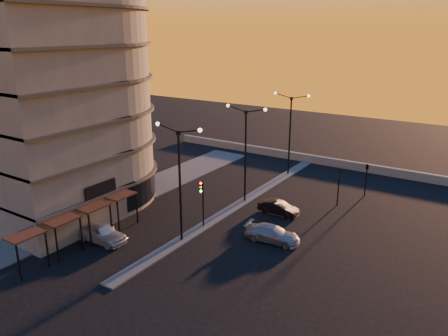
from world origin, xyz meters
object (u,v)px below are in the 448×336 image
at_px(streetlamp_mid, 246,147).
at_px(car_sedan, 278,208).
at_px(traffic_light_main, 202,196).
at_px(car_hatchback, 101,232).
at_px(car_wagon, 272,234).

xyz_separation_m(streetlamp_mid, car_sedan, (4.14, -0.94, -4.97)).
distance_m(traffic_light_main, car_sedan, 7.78).
bearing_deg(car_hatchback, streetlamp_mid, -23.55).
bearing_deg(car_wagon, traffic_light_main, 93.92).
height_order(car_hatchback, car_sedan, car_hatchback).
bearing_deg(traffic_light_main, car_hatchback, -129.48).
bearing_deg(traffic_light_main, car_sedan, 56.21).
bearing_deg(car_sedan, traffic_light_main, 147.44).
relative_size(streetlamp_mid, car_wagon, 2.14).
xyz_separation_m(traffic_light_main, car_hatchback, (-5.34, -6.48, -2.12)).
xyz_separation_m(streetlamp_mid, traffic_light_main, (0.00, -7.13, -2.70)).
bearing_deg(car_sedan, streetlamp_mid, 78.39).
bearing_deg(traffic_light_main, streetlamp_mid, 90.00).
relative_size(traffic_light_main, car_sedan, 1.13).
relative_size(car_hatchback, car_wagon, 1.02).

